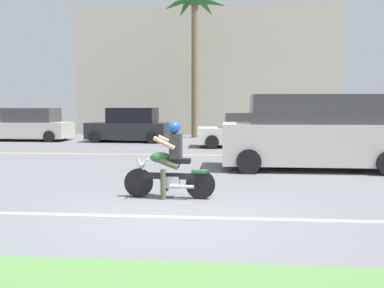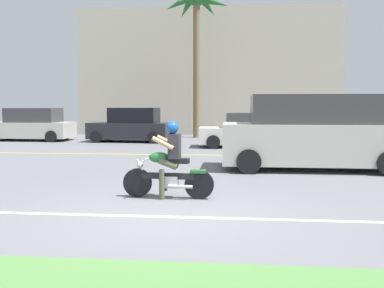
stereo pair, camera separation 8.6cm
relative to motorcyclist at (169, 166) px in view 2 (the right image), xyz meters
name	(u,v)px [view 2 (the right image)]	position (x,y,z in m)	size (l,w,h in m)	color
ground	(188,182)	(0.18, 1.85, -0.64)	(56.00, 30.00, 0.04)	slate
lane_line_near	(167,217)	(0.18, -1.34, -0.62)	(50.40, 0.12, 0.01)	silver
lane_line_far	(203,155)	(0.18, 6.91, -0.62)	(50.40, 0.12, 0.01)	yellow
motorcyclist	(169,166)	(0.00, 0.00, 0.00)	(1.75, 0.57, 1.47)	black
suv_nearby	(313,133)	(3.42, 3.93, 0.37)	(5.06, 2.11, 2.05)	beige
parked_car_0	(31,125)	(-8.91, 12.33, 0.14)	(4.29, 1.95, 1.64)	beige
parked_car_1	(131,126)	(-3.69, 12.11, 0.15)	(3.99, 2.05, 1.65)	#232328
parked_car_2	(251,131)	(2.02, 9.98, 0.07)	(4.31, 1.96, 1.46)	white
palm_tree_0	(196,11)	(-0.77, 15.16, 6.25)	(3.67, 3.48, 8.23)	brown
building_far	(209,73)	(-0.31, 19.85, 3.26)	(16.33, 4.00, 7.77)	beige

